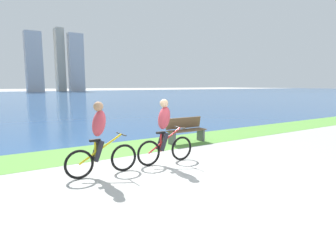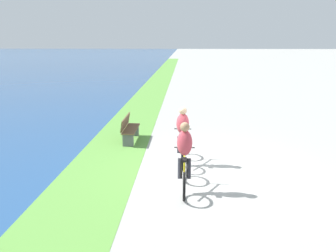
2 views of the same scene
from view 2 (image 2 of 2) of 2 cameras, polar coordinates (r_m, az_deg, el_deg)
name	(u,v)px [view 2 (image 2 of 2)]	position (r m, az deg, el deg)	size (l,w,h in m)	color
ground_plane	(206,169)	(9.27, 6.68, -7.55)	(300.00, 300.00, 0.00)	#9E9E99
grass_strip_bayside	(103,167)	(9.52, -11.39, -7.10)	(120.00, 2.11, 0.01)	#59933D
cyclist_lead	(183,136)	(9.35, 2.59, -1.78)	(1.71, 0.52, 1.71)	black
cyclist_trailing	(184,158)	(7.66, 2.92, -5.58)	(1.74, 0.52, 1.70)	black
bench_near_path	(129,129)	(11.70, -6.85, -0.48)	(1.50, 0.47, 0.90)	brown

